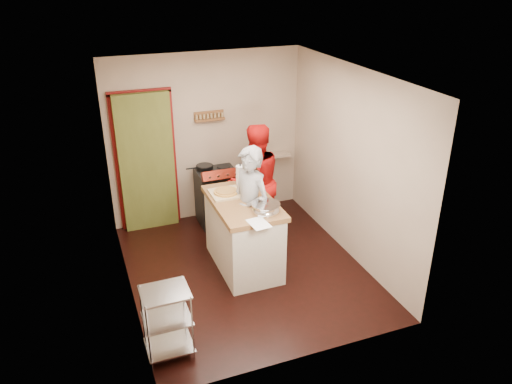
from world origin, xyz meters
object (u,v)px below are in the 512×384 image
island (244,232)px  person_red (255,182)px  stove (217,196)px  wire_shelving (167,320)px  person_stripe (250,209)px

island → person_red: 0.94m
person_red → stove: bearing=-63.8°
wire_shelving → person_stripe: (1.38, 1.29, 0.41)m
wire_shelving → person_red: size_ratio=0.46×
stove → wire_shelving: (-1.33, -2.62, -0.01)m
person_stripe → person_red: size_ratio=0.98×
wire_shelving → person_red: person_red is taller
island → person_red: person_red is taller
person_stripe → person_red: 0.84m
wire_shelving → person_stripe: bearing=43.2°
stove → person_red: 0.81m
wire_shelving → island: (1.29, 1.30, 0.07)m
wire_shelving → person_stripe: 1.93m
stove → island: (-0.04, -1.32, 0.06)m
stove → person_stripe: (0.05, -1.33, 0.39)m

